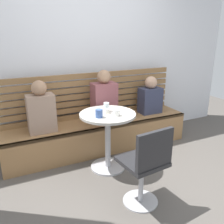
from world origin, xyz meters
TOP-DOWN VIEW (x-y plane):
  - ground at (0.00, 0.00)m, footprint 8.00×8.00m
  - back_wall at (0.00, 1.64)m, footprint 5.20×0.10m
  - booth_bench at (0.00, 1.20)m, footprint 2.70×0.52m
  - booth_backrest at (0.00, 1.44)m, footprint 2.65×0.04m
  - cafe_table at (-0.11, 0.67)m, footprint 0.68×0.68m
  - white_chair at (-0.08, -0.15)m, footprint 0.44×0.44m
  - person_adult at (0.07, 1.19)m, footprint 0.34×0.22m
  - person_child_left at (0.88, 1.22)m, footprint 0.34×0.22m
  - person_child_middle at (-0.80, 1.17)m, footprint 0.34×0.22m
  - cup_water_clear at (-0.09, 0.74)m, footprint 0.07×0.07m
  - cup_ceramic_white at (-0.05, 0.55)m, footprint 0.08×0.08m
  - cup_mug_blue at (-0.26, 0.58)m, footprint 0.08×0.08m
  - cup_espresso_small at (-0.11, 0.67)m, footprint 0.06×0.06m

SIDE VIEW (x-z plane):
  - ground at x=0.00m, z-range 0.00..0.00m
  - booth_bench at x=0.00m, z-range 0.00..0.44m
  - white_chair at x=-0.08m, z-range 0.04..0.89m
  - cafe_table at x=-0.11m, z-range 0.15..0.89m
  - person_child_left at x=0.88m, z-range 0.40..0.99m
  - person_child_middle at x=-0.80m, z-range 0.40..1.07m
  - cup_espresso_small at x=-0.11m, z-range 0.74..0.79m
  - person_adult at x=0.07m, z-range 0.40..1.14m
  - cup_ceramic_white at x=-0.05m, z-range 0.74..0.81m
  - booth_backrest at x=0.00m, z-range 0.44..1.11m
  - cup_mug_blue at x=-0.26m, z-range 0.74..0.83m
  - cup_water_clear at x=-0.09m, z-range 0.74..0.85m
  - back_wall at x=0.00m, z-range 0.00..2.90m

